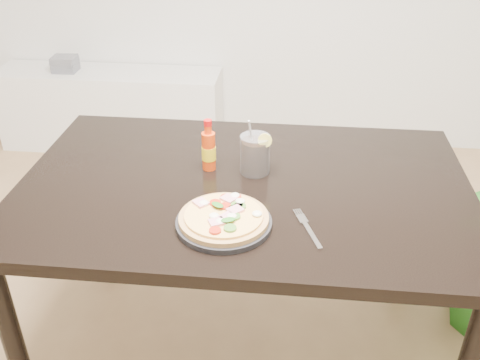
# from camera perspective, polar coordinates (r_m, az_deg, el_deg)

# --- Properties ---
(dining_table) EXTENTS (1.40, 0.90, 0.75)m
(dining_table) POSITION_cam_1_polar(r_m,az_deg,el_deg) (1.70, 0.42, -2.69)
(dining_table) COLOR black
(dining_table) RESTS_ON ground
(plate) EXTENTS (0.26, 0.26, 0.02)m
(plate) POSITION_cam_1_polar(r_m,az_deg,el_deg) (1.46, -1.74, -4.60)
(plate) COLOR black
(plate) RESTS_ON dining_table
(pizza) EXTENTS (0.25, 0.25, 0.03)m
(pizza) POSITION_cam_1_polar(r_m,az_deg,el_deg) (1.46, -1.70, -3.90)
(pizza) COLOR tan
(pizza) RESTS_ON plate
(hot_sauce_bottle) EXTENTS (0.05, 0.05, 0.17)m
(hot_sauce_bottle) POSITION_cam_1_polar(r_m,az_deg,el_deg) (1.71, -3.36, 3.23)
(hot_sauce_bottle) COLOR #DE3E0D
(hot_sauce_bottle) RESTS_ON dining_table
(cola_cup) EXTENTS (0.10, 0.10, 0.19)m
(cola_cup) POSITION_cam_1_polar(r_m,az_deg,el_deg) (1.69, 1.62, 2.68)
(cola_cup) COLOR black
(cola_cup) RESTS_ON dining_table
(fork) EXTENTS (0.08, 0.18, 0.00)m
(fork) POSITION_cam_1_polar(r_m,az_deg,el_deg) (1.47, 7.15, -4.99)
(fork) COLOR silver
(fork) RESTS_ON dining_table
(media_console) EXTENTS (1.40, 0.34, 0.50)m
(media_console) POSITION_cam_1_polar(r_m,az_deg,el_deg) (3.56, -13.55, 7.37)
(media_console) COLOR white
(media_console) RESTS_ON ground
(cd_stack) EXTENTS (0.14, 0.12, 0.09)m
(cd_stack) POSITION_cam_1_polar(r_m,az_deg,el_deg) (3.53, -18.17, 11.69)
(cd_stack) COLOR slate
(cd_stack) RESTS_ON media_console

